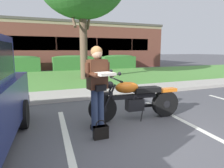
{
  "coord_description": "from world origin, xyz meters",
  "views": [
    {
      "loc": [
        -1.91,
        -2.87,
        1.62
      ],
      "look_at": [
        -0.17,
        1.36,
        0.85
      ],
      "focal_mm": 32.19,
      "sensor_mm": 36.0,
      "label": 1
    }
  ],
  "objects_px": {
    "rider_person": "(98,82)",
    "hedge_center_left": "(19,64)",
    "hedge_right": "(119,61)",
    "hedge_center_right": "(73,62)",
    "brick_building": "(50,46)",
    "motorcycle": "(139,99)",
    "handbag": "(101,131)"
  },
  "relations": [
    {
      "from": "hedge_center_left",
      "to": "brick_building",
      "type": "relative_size",
      "value": 0.15
    },
    {
      "from": "hedge_center_right",
      "to": "hedge_right",
      "type": "relative_size",
      "value": 1.11
    },
    {
      "from": "handbag",
      "to": "hedge_center_right",
      "type": "bearing_deg",
      "value": 80.52
    },
    {
      "from": "hedge_center_left",
      "to": "hedge_right",
      "type": "height_order",
      "value": "same"
    },
    {
      "from": "hedge_center_left",
      "to": "brick_building",
      "type": "distance_m",
      "value": 7.37
    },
    {
      "from": "motorcycle",
      "to": "handbag",
      "type": "relative_size",
      "value": 6.23
    },
    {
      "from": "hedge_right",
      "to": "brick_building",
      "type": "xyz_separation_m",
      "value": [
        -5.24,
        6.63,
        1.43
      ]
    },
    {
      "from": "rider_person",
      "to": "hedge_right",
      "type": "relative_size",
      "value": 0.58
    },
    {
      "from": "rider_person",
      "to": "hedge_center_left",
      "type": "xyz_separation_m",
      "value": [
        -1.97,
        12.62,
        -0.36
      ]
    },
    {
      "from": "rider_person",
      "to": "hedge_center_left",
      "type": "height_order",
      "value": "rider_person"
    },
    {
      "from": "hedge_center_left",
      "to": "hedge_right",
      "type": "bearing_deg",
      "value": 0.0
    },
    {
      "from": "handbag",
      "to": "hedge_center_left",
      "type": "height_order",
      "value": "hedge_center_left"
    },
    {
      "from": "hedge_center_left",
      "to": "brick_building",
      "type": "bearing_deg",
      "value": 66.51
    },
    {
      "from": "rider_person",
      "to": "brick_building",
      "type": "xyz_separation_m",
      "value": [
        0.91,
        19.26,
        1.07
      ]
    },
    {
      "from": "motorcycle",
      "to": "handbag",
      "type": "height_order",
      "value": "motorcycle"
    },
    {
      "from": "rider_person",
      "to": "hedge_center_right",
      "type": "distance_m",
      "value": 12.8
    },
    {
      "from": "handbag",
      "to": "hedge_center_left",
      "type": "bearing_deg",
      "value": 98.24
    },
    {
      "from": "motorcycle",
      "to": "brick_building",
      "type": "xyz_separation_m",
      "value": [
        -0.2,
        18.96,
        1.6
      ]
    },
    {
      "from": "motorcycle",
      "to": "brick_building",
      "type": "relative_size",
      "value": 0.11
    },
    {
      "from": "hedge_right",
      "to": "hedge_center_right",
      "type": "bearing_deg",
      "value": 180.0
    },
    {
      "from": "rider_person",
      "to": "hedge_center_right",
      "type": "xyz_separation_m",
      "value": [
        2.09,
        12.62,
        -0.36
      ]
    },
    {
      "from": "rider_person",
      "to": "handbag",
      "type": "xyz_separation_m",
      "value": [
        -0.09,
        -0.4,
        -0.86
      ]
    },
    {
      "from": "handbag",
      "to": "hedge_right",
      "type": "xyz_separation_m",
      "value": [
        6.24,
        13.03,
        0.51
      ]
    },
    {
      "from": "brick_building",
      "to": "handbag",
      "type": "bearing_deg",
      "value": -92.9
    },
    {
      "from": "hedge_center_left",
      "to": "brick_building",
      "type": "height_order",
      "value": "brick_building"
    },
    {
      "from": "hedge_center_left",
      "to": "hedge_center_right",
      "type": "height_order",
      "value": "same"
    },
    {
      "from": "motorcycle",
      "to": "brick_building",
      "type": "distance_m",
      "value": 19.02
    },
    {
      "from": "hedge_center_right",
      "to": "hedge_right",
      "type": "xyz_separation_m",
      "value": [
        4.06,
        0.0,
        0.0
      ]
    },
    {
      "from": "motorcycle",
      "to": "rider_person",
      "type": "relative_size",
      "value": 1.32
    },
    {
      "from": "handbag",
      "to": "motorcycle",
      "type": "bearing_deg",
      "value": 30.33
    },
    {
      "from": "motorcycle",
      "to": "rider_person",
      "type": "bearing_deg",
      "value": -164.95
    },
    {
      "from": "brick_building",
      "to": "hedge_center_right",
      "type": "bearing_deg",
      "value": -79.92
    }
  ]
}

